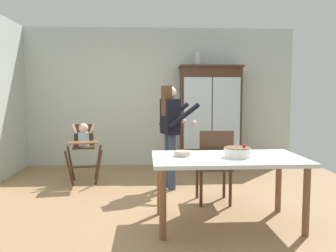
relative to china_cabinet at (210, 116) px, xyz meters
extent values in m
plane|color=#93704C|center=(-0.98, -2.37, -0.98)|extent=(6.24, 6.24, 0.00)
cube|color=beige|center=(-0.98, 0.26, 0.37)|extent=(5.32, 0.06, 2.70)
cube|color=#422819|center=(0.00, 0.00, -0.03)|extent=(1.14, 0.42, 1.92)
cube|color=#422819|center=(0.00, 0.00, 0.95)|extent=(1.20, 0.48, 0.04)
cube|color=silver|center=(-0.27, -0.21, 0.07)|extent=(0.52, 0.01, 1.34)
cube|color=silver|center=(0.27, -0.21, 0.07)|extent=(0.52, 0.01, 1.34)
cube|color=#422819|center=(0.00, 0.00, 0.07)|extent=(1.06, 0.36, 0.02)
cylinder|color=#B2B7B2|center=(-0.25, 0.00, 1.08)|extent=(0.13, 0.13, 0.22)
cylinder|color=#B2B7B2|center=(-0.25, 0.00, 1.22)|extent=(0.07, 0.07, 0.05)
cylinder|color=#422819|center=(-2.40, -1.38, -0.70)|extent=(0.12, 0.16, 0.56)
cylinder|color=#422819|center=(-1.96, -1.31, -0.70)|extent=(0.15, 0.12, 0.56)
cylinder|color=#422819|center=(-2.47, -0.95, -0.70)|extent=(0.15, 0.12, 0.56)
cylinder|color=#422819|center=(-2.03, -0.88, -0.70)|extent=(0.12, 0.16, 0.56)
cube|color=#422819|center=(-2.22, -1.13, -0.73)|extent=(0.42, 0.11, 0.02)
cube|color=#422819|center=(-2.22, -1.13, -0.41)|extent=(0.39, 0.39, 0.02)
cube|color=#422819|center=(-2.24, -0.98, -0.23)|extent=(0.31, 0.08, 0.34)
cube|color=brown|center=(-2.17, -1.40, -0.30)|extent=(0.47, 0.31, 0.02)
cylinder|color=#9EBCD1|center=(-2.22, -1.11, -0.29)|extent=(0.17, 0.17, 0.22)
sphere|color=beige|center=(-2.22, -1.11, -0.11)|extent=(0.15, 0.15, 0.15)
cylinder|color=beige|center=(-2.36, -1.13, -0.12)|extent=(0.10, 0.06, 0.17)
cylinder|color=beige|center=(-2.08, -1.09, -0.12)|extent=(0.10, 0.06, 0.17)
cylinder|color=#33425B|center=(-0.84, -1.62, -0.57)|extent=(0.11, 0.11, 0.82)
cylinder|color=#33425B|center=(-0.89, -1.46, -0.57)|extent=(0.11, 0.11, 0.82)
cube|color=black|center=(-0.87, -1.54, 0.10)|extent=(0.30, 0.40, 0.52)
cube|color=white|center=(-0.77, -1.51, 0.10)|extent=(0.03, 0.06, 0.49)
sphere|color=beige|center=(-0.87, -1.54, 0.45)|extent=(0.19, 0.19, 0.19)
cube|color=brown|center=(-0.92, -1.55, 0.33)|extent=(0.15, 0.22, 0.44)
cylinder|color=black|center=(-0.67, -1.69, 0.11)|extent=(0.49, 0.21, 0.37)
sphere|color=beige|center=(-0.52, -1.64, 0.00)|extent=(0.08, 0.08, 0.08)
cylinder|color=black|center=(-0.79, -1.31, 0.11)|extent=(0.49, 0.21, 0.37)
sphere|color=beige|center=(-0.64, -1.26, 0.00)|extent=(0.08, 0.08, 0.08)
cube|color=silver|center=(-0.34, -3.02, -0.26)|extent=(1.61, 0.92, 0.04)
cylinder|color=brown|center=(-1.04, -3.40, -0.63)|extent=(0.07, 0.07, 0.70)
cylinder|color=brown|center=(0.38, -3.38, -0.63)|extent=(0.07, 0.07, 0.70)
cylinder|color=brown|center=(-1.05, -2.67, -0.63)|extent=(0.07, 0.07, 0.70)
cylinder|color=brown|center=(0.37, -2.65, -0.63)|extent=(0.07, 0.07, 0.70)
cylinder|color=white|center=(-0.24, -3.07, -0.19)|extent=(0.28, 0.28, 0.10)
cylinder|color=brown|center=(-0.24, -3.07, -0.14)|extent=(0.27, 0.27, 0.01)
cylinder|color=#F2E5CC|center=(-0.24, -3.07, -0.11)|extent=(0.01, 0.01, 0.06)
cone|color=yellow|center=(-0.24, -3.07, -0.06)|extent=(0.02, 0.02, 0.02)
sphere|color=red|center=(-0.18, -3.10, -0.12)|extent=(0.04, 0.04, 0.04)
cylinder|color=#C6AD93|center=(-0.82, -2.96, -0.22)|extent=(0.18, 0.18, 0.05)
cylinder|color=#422819|center=(-0.16, -2.07, -0.76)|extent=(0.04, 0.04, 0.45)
cylinder|color=#422819|center=(-0.53, -2.07, -0.76)|extent=(0.04, 0.04, 0.45)
cylinder|color=#422819|center=(-0.16, -2.44, -0.76)|extent=(0.04, 0.04, 0.45)
cylinder|color=#422819|center=(-0.53, -2.44, -0.76)|extent=(0.04, 0.04, 0.45)
cube|color=#473D38|center=(-0.34, -2.25, -0.52)|extent=(0.44, 0.44, 0.03)
cube|color=#422819|center=(-0.34, -2.45, -0.26)|extent=(0.42, 0.04, 0.48)
cylinder|color=#422819|center=(-0.15, -2.45, -0.26)|extent=(0.03, 0.03, 0.48)
cylinder|color=#422819|center=(-0.53, -2.45, -0.26)|extent=(0.03, 0.03, 0.48)
camera|label=1|loc=(-1.16, -6.65, 0.42)|focal=37.13mm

